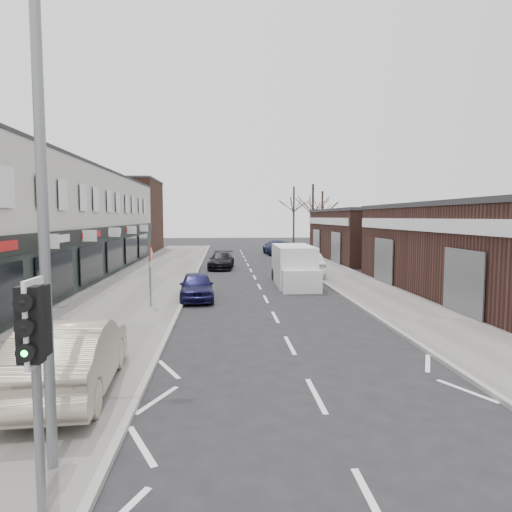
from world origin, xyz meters
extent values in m
plane|color=black|center=(0.00, 0.00, 0.00)|extent=(160.00, 160.00, 0.00)
cube|color=slate|center=(-6.75, 22.00, 0.06)|extent=(5.50, 64.00, 0.12)
cube|color=slate|center=(5.75, 22.00, 0.06)|extent=(3.50, 64.00, 0.12)
cube|color=beige|center=(-13.50, 19.50, 3.55)|extent=(8.00, 41.00, 7.10)
cube|color=#44261D|center=(-13.50, 45.00, 4.00)|extent=(8.00, 10.00, 8.00)
cube|color=#3A201A|center=(12.50, 34.00, 2.25)|extent=(10.00, 16.00, 4.50)
cylinder|color=slate|center=(-4.40, -2.00, 1.62)|extent=(0.12, 0.12, 3.00)
cube|color=silver|center=(-4.40, -2.00, 2.67)|extent=(0.05, 0.55, 1.10)
cube|color=black|center=(-4.40, -2.12, 2.67)|extent=(0.28, 0.22, 0.95)
sphere|color=#0CE533|center=(-4.40, -2.24, 2.37)|extent=(0.18, 0.18, 0.18)
cube|color=black|center=(-4.40, -1.88, 2.67)|extent=(0.26, 0.20, 0.90)
cylinder|color=slate|center=(-4.70, -0.80, 4.12)|extent=(0.16, 0.16, 8.00)
cylinder|color=slate|center=(-5.20, 12.00, 1.37)|extent=(0.07, 0.07, 2.50)
cube|color=white|center=(-5.15, 12.00, 1.97)|extent=(0.04, 0.45, 0.25)
cube|color=white|center=(2.06, 18.70, 1.15)|extent=(2.16, 5.08, 2.31)
cube|color=white|center=(2.06, 15.73, 0.60)|extent=(2.05, 0.91, 1.21)
cylinder|color=black|center=(1.12, 16.93, 0.38)|extent=(0.24, 0.77, 0.77)
cylinder|color=black|center=(3.00, 16.93, 0.38)|extent=(0.24, 0.77, 0.77)
cylinder|color=black|center=(1.12, 20.47, 0.38)|extent=(0.24, 0.77, 0.77)
cylinder|color=black|center=(3.00, 20.47, 0.38)|extent=(0.24, 0.77, 0.77)
imported|color=tan|center=(-5.40, 2.35, 0.93)|extent=(2.07, 5.05, 1.63)
imported|color=black|center=(-7.91, 6.11, 0.98)|extent=(0.71, 0.57, 1.71)
imported|color=#14133C|center=(-3.34, 14.08, 0.67)|extent=(1.80, 4.00, 1.33)
imported|color=black|center=(-2.20, 27.16, 0.64)|extent=(2.17, 4.57, 1.28)
imported|color=silver|center=(3.36, 22.12, 0.81)|extent=(1.90, 4.97, 1.62)
imported|color=black|center=(3.50, 26.65, 0.66)|extent=(1.66, 3.94, 1.33)
imported|color=#161E45|center=(3.50, 40.11, 0.77)|extent=(2.48, 5.43, 1.54)
camera|label=1|loc=(-2.05, -7.76, 3.98)|focal=32.00mm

